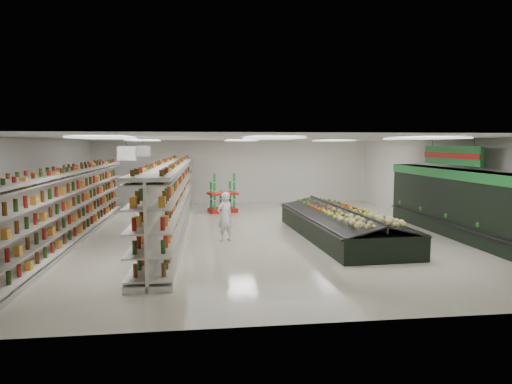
{
  "coord_description": "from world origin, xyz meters",
  "views": [
    {
      "loc": [
        -1.82,
        -15.22,
        3.01
      ],
      "look_at": [
        0.25,
        0.88,
        1.3
      ],
      "focal_mm": 32.0,
      "sensor_mm": 36.0,
      "label": 1
    }
  ],
  "objects": [
    {
      "name": "wall_back",
      "position": [
        0.0,
        8.0,
        1.6
      ],
      "size": [
        14.0,
        0.02,
        3.2
      ],
      "primitive_type": "cube",
      "color": "white",
      "rests_on": "floor"
    },
    {
      "name": "wall_left",
      "position": [
        -7.0,
        0.0,
        1.6
      ],
      "size": [
        0.02,
        16.0,
        3.2
      ],
      "primitive_type": "cube",
      "color": "white",
      "rests_on": "floor"
    },
    {
      "name": "ceiling",
      "position": [
        0.0,
        0.0,
        3.2
      ],
      "size": [
        14.0,
        16.0,
        0.02
      ],
      "primitive_type": "cube",
      "color": "white",
      "rests_on": "wall_back"
    },
    {
      "name": "gondola_center",
      "position": [
        -2.71,
        0.7,
        1.08
      ],
      "size": [
        1.32,
        13.58,
        2.35
      ],
      "rotation": [
        0.0,
        0.0,
        -0.02
      ],
      "color": "beige",
      "rests_on": "floor"
    },
    {
      "name": "shopper_background",
      "position": [
        -3.19,
        2.36,
        0.8
      ],
      "size": [
        0.72,
        0.89,
        1.6
      ],
      "primitive_type": "imported",
      "rotation": [
        0.0,
        0.0,
        1.22
      ],
      "color": "#94755B",
      "rests_on": "floor"
    },
    {
      "name": "gondola_left",
      "position": [
        -5.84,
        -0.36,
        1.02
      ],
      "size": [
        1.06,
        12.79,
        2.22
      ],
      "rotation": [
        0.0,
        0.0,
        -0.01
      ],
      "color": "beige",
      "rests_on": "floor"
    },
    {
      "name": "aisle_sign_near",
      "position": [
        -3.8,
        -2.0,
        2.75
      ],
      "size": [
        0.52,
        0.06,
        0.75
      ],
      "color": "white",
      "rests_on": "ceiling"
    },
    {
      "name": "wall_right",
      "position": [
        7.0,
        0.0,
        1.6
      ],
      "size": [
        0.02,
        16.0,
        3.2
      ],
      "primitive_type": "cube",
      "color": "white",
      "rests_on": "floor"
    },
    {
      "name": "soda_endcap",
      "position": [
        -0.74,
        4.83,
        0.77
      ],
      "size": [
        1.4,
        1.11,
        1.59
      ],
      "rotation": [
        0.0,
        0.0,
        0.24
      ],
      "color": "#B11A14",
      "rests_on": "floor"
    },
    {
      "name": "wall_front",
      "position": [
        0.0,
        -8.0,
        1.6
      ],
      "size": [
        14.0,
        0.02,
        3.2
      ],
      "primitive_type": "cube",
      "color": "white",
      "rests_on": "floor"
    },
    {
      "name": "floor",
      "position": [
        0.0,
        0.0,
        0.0
      ],
      "size": [
        16.0,
        16.0,
        0.0
      ],
      "primitive_type": "plane",
      "color": "beige",
      "rests_on": "ground"
    },
    {
      "name": "hortifruti_banner",
      "position": [
        6.25,
        -1.5,
        2.65
      ],
      "size": [
        0.12,
        3.2,
        0.95
      ],
      "color": "#217D34",
      "rests_on": "ceiling"
    },
    {
      "name": "shopper_main",
      "position": [
        -1.0,
        -1.22,
        0.77
      ],
      "size": [
        0.67,
        0.62,
        1.54
      ],
      "primitive_type": "imported",
      "rotation": [
        0.0,
        0.0,
        3.73
      ],
      "color": "white",
      "rests_on": "floor"
    },
    {
      "name": "produce_wall_case",
      "position": [
        6.53,
        -1.5,
        1.24
      ],
      "size": [
        0.93,
        8.0,
        2.2
      ],
      "color": "black",
      "rests_on": "floor"
    },
    {
      "name": "aisle_sign_far",
      "position": [
        -3.8,
        2.0,
        2.75
      ],
      "size": [
        0.52,
        0.06,
        0.75
      ],
      "color": "white",
      "rests_on": "ceiling"
    },
    {
      "name": "produce_island",
      "position": [
        2.74,
        -1.17,
        0.46
      ],
      "size": [
        2.74,
        6.85,
        1.01
      ],
      "rotation": [
        0.0,
        0.0,
        0.04
      ],
      "color": "black",
      "rests_on": "floor"
    }
  ]
}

